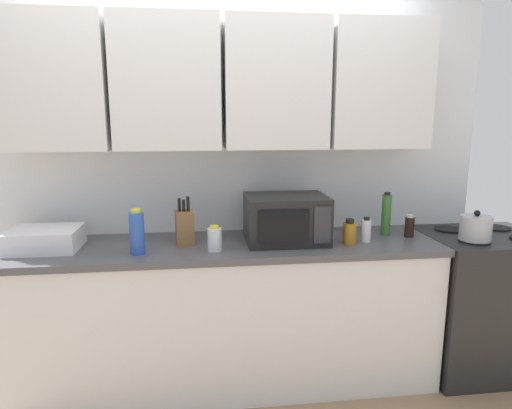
# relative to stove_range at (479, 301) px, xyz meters

# --- Properties ---
(wall_back_with_cabinets) EXTENTS (3.42, 0.38, 2.60)m
(wall_back_with_cabinets) POSITION_rel_stove_range_xyz_m (-1.66, 0.25, 1.13)
(wall_back_with_cabinets) COLOR white
(wall_back_with_cabinets) RESTS_ON ground_plane
(counter_run) EXTENTS (2.55, 0.63, 0.90)m
(counter_run) POSITION_rel_stove_range_xyz_m (-1.66, 0.02, -0.00)
(counter_run) COLOR silver
(counter_run) RESTS_ON ground_plane
(stove_range) EXTENTS (0.76, 0.64, 0.91)m
(stove_range) POSITION_rel_stove_range_xyz_m (0.00, 0.00, 0.00)
(stove_range) COLOR black
(stove_range) RESTS_ON ground_plane
(kettle) EXTENTS (0.18, 0.18, 0.18)m
(kettle) POSITION_rel_stove_range_xyz_m (-0.17, -0.14, 0.53)
(kettle) COLOR #B2B2B7
(kettle) RESTS_ON stove_range
(microwave) EXTENTS (0.48, 0.37, 0.28)m
(microwave) POSITION_rel_stove_range_xyz_m (-1.30, 0.01, 0.59)
(microwave) COLOR black
(microwave) RESTS_ON counter_run
(dish_rack) EXTENTS (0.38, 0.30, 0.12)m
(dish_rack) POSITION_rel_stove_range_xyz_m (-2.68, 0.02, 0.51)
(dish_rack) COLOR silver
(dish_rack) RESTS_ON counter_run
(knife_block) EXTENTS (0.12, 0.13, 0.29)m
(knife_block) POSITION_rel_stove_range_xyz_m (-1.90, 0.03, 0.55)
(knife_block) COLOR brown
(knife_block) RESTS_ON counter_run
(bottle_blue_cleaner) EXTENTS (0.08, 0.08, 0.25)m
(bottle_blue_cleaner) POSITION_rel_stove_range_xyz_m (-2.15, -0.13, 0.57)
(bottle_blue_cleaner) COLOR #2D56B7
(bottle_blue_cleaner) RESTS_ON counter_run
(bottle_clear_tall) EXTENTS (0.08, 0.08, 0.14)m
(bottle_clear_tall) POSITION_rel_stove_range_xyz_m (-1.73, -0.12, 0.52)
(bottle_clear_tall) COLOR silver
(bottle_clear_tall) RESTS_ON counter_run
(bottle_amber_vinegar) EXTENTS (0.08, 0.08, 0.15)m
(bottle_amber_vinegar) POSITION_rel_stove_range_xyz_m (-0.93, -0.09, 0.52)
(bottle_amber_vinegar) COLOR #AD701E
(bottle_amber_vinegar) RESTS_ON counter_run
(bottle_white_jar) EXTENTS (0.06, 0.06, 0.15)m
(bottle_white_jar) POSITION_rel_stove_range_xyz_m (-0.82, -0.05, 0.52)
(bottle_white_jar) COLOR white
(bottle_white_jar) RESTS_ON counter_run
(bottle_green_oil) EXTENTS (0.06, 0.06, 0.28)m
(bottle_green_oil) POSITION_rel_stove_range_xyz_m (-0.64, 0.08, 0.58)
(bottle_green_oil) COLOR #386B2D
(bottle_green_oil) RESTS_ON counter_run
(bottle_soy_dark) EXTENTS (0.06, 0.06, 0.14)m
(bottle_soy_dark) POSITION_rel_stove_range_xyz_m (-0.51, 0.02, 0.52)
(bottle_soy_dark) COLOR black
(bottle_soy_dark) RESTS_ON counter_run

